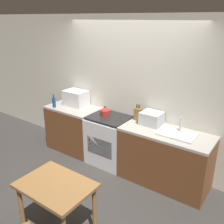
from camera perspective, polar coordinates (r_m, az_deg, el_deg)
ground_plane at (r=4.21m, az=-4.41°, el=-16.25°), size 16.00×16.00×0.00m
wall_back at (r=4.42m, az=4.06°, el=4.51°), size 10.00×0.06×2.60m
counter_left_run at (r=5.08m, az=-8.63°, el=-3.67°), size 1.03×0.62×0.90m
counter_right_run at (r=4.11m, az=11.88°, el=-10.19°), size 1.42×0.62×0.90m
stove_range at (r=4.57m, az=-0.56°, el=-6.40°), size 0.73×0.62×0.90m
kettle at (r=4.43m, az=-1.61°, el=0.14°), size 0.17×0.17×0.18m
microwave at (r=4.97m, az=-8.26°, el=3.18°), size 0.45×0.33×0.30m
bottle at (r=4.94m, az=-13.12°, el=2.18°), size 0.06×0.06×0.27m
knife_block at (r=4.23m, az=5.92°, el=-0.47°), size 0.11×0.08×0.28m
toaster_oven at (r=4.09m, az=9.03°, el=-1.43°), size 0.33×0.30×0.21m
sink_basin at (r=3.85m, az=14.62°, el=-4.84°), size 0.55×0.35×0.24m
dining_table at (r=3.09m, az=-12.62°, el=-17.55°), size 0.84×0.61×0.77m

